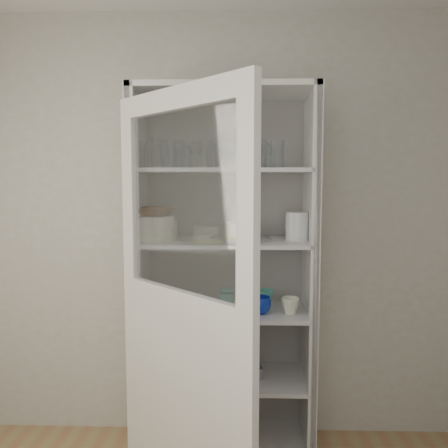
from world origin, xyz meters
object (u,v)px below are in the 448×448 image
at_px(goblet_1, 196,154).
at_px(white_canister, 154,297).
at_px(cream_bowl, 155,222).
at_px(plate_stack_back, 160,228).
at_px(goblet_3, 267,155).
at_px(mug_white, 290,306).
at_px(cupboard_door, 182,340).
at_px(tin_box, 243,370).
at_px(goblet_2, 258,155).
at_px(glass_platter, 241,239).
at_px(teal_jar, 227,298).
at_px(mug_blue, 260,305).
at_px(mug_teal, 265,298).
at_px(pantry_cabinet, 224,292).
at_px(goblet_0, 180,153).
at_px(grey_bowl_stack, 297,226).
at_px(yellow_trivet, 241,236).
at_px(plate_stack_front, 155,234).
at_px(measuring_cups, 170,307).
at_px(white_ramekin, 241,229).
at_px(terracotta_bowl, 155,211).
at_px(cream_dish, 208,370).

bearing_deg(goblet_1, white_canister, -162.24).
bearing_deg(cream_bowl, plate_stack_back, 89.28).
relative_size(goblet_3, mug_white, 1.64).
relative_size(cupboard_door, tin_box, 9.72).
bearing_deg(mug_white, goblet_2, 141.10).
bearing_deg(glass_platter, teal_jar, 139.73).
distance_m(mug_blue, mug_teal, 0.17).
height_order(pantry_cabinet, mug_teal, pantry_cabinet).
height_order(goblet_1, goblet_2, goblet_1).
distance_m(goblet_0, glass_platter, 0.60).
xyz_separation_m(grey_bowl_stack, mug_white, (-0.04, -0.08, -0.43)).
relative_size(cupboard_door, mug_teal, 20.11).
bearing_deg(yellow_trivet, goblet_2, 55.90).
bearing_deg(mug_teal, pantry_cabinet, 163.46).
relative_size(plate_stack_front, measuring_cups, 2.23).
relative_size(cream_bowl, white_ramekin, 1.35).
relative_size(plate_stack_back, mug_white, 2.15).
xyz_separation_m(goblet_1, cream_bowl, (-0.22, -0.13, -0.38)).
distance_m(pantry_cabinet, cupboard_door, 0.63).
relative_size(grey_bowl_stack, tin_box, 0.78).
xyz_separation_m(goblet_0, mug_white, (0.63, -0.16, -0.85)).
bearing_deg(cupboard_door, plate_stack_back, 151.73).
distance_m(goblet_2, mug_white, 0.89).
bearing_deg(mug_teal, cream_bowl, 169.95).
height_order(goblet_3, terracotta_bowl, goblet_3).
relative_size(cream_bowl, cream_dish, 0.98).
height_order(glass_platter, grey_bowl_stack, grey_bowl_stack).
bearing_deg(mug_teal, measuring_cups, 173.32).
distance_m(yellow_trivet, mug_blue, 0.40).
xyz_separation_m(cream_bowl, yellow_trivet, (0.48, 0.00, -0.08)).
height_order(white_ramekin, mug_blue, white_ramekin).
relative_size(goblet_2, mug_blue, 1.45).
relative_size(terracotta_bowl, cream_dish, 0.95).
relative_size(glass_platter, yellow_trivet, 2.26).
relative_size(terracotta_bowl, tin_box, 1.02).
distance_m(goblet_3, cream_bowl, 0.74).
distance_m(cream_bowl, tin_box, 1.01).
bearing_deg(goblet_1, goblet_2, 3.31).
bearing_deg(pantry_cabinet, cream_bowl, -166.80).
height_order(teal_jar, white_canister, white_canister).
xyz_separation_m(plate_stack_front, cream_dish, (0.30, 0.02, -0.80)).
xyz_separation_m(plate_stack_back, grey_bowl_stack, (0.80, -0.14, 0.02)).
distance_m(pantry_cabinet, goblet_0, 0.85).
relative_size(goblet_2, glass_platter, 0.50).
height_order(cupboard_door, white_ramekin, cupboard_door).
distance_m(plate_stack_front, mug_blue, 0.71).
distance_m(cupboard_door, plate_stack_front, 0.70).
height_order(mug_teal, mug_white, same).
xyz_separation_m(goblet_3, mug_white, (0.13, -0.17, -0.84)).
relative_size(mug_blue, tin_box, 0.58).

